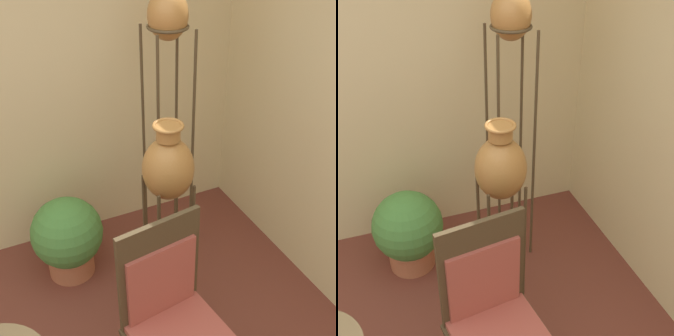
% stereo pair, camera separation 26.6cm
% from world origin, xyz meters
% --- Properties ---
extents(vase_stand_tall, '(0.28, 0.28, 2.11)m').
position_xyz_m(vase_stand_tall, '(1.06, 1.32, 1.76)').
color(vase_stand_tall, '#473823').
rests_on(vase_stand_tall, ground_plane).
extents(vase_stand_medium, '(0.31, 0.31, 1.44)m').
position_xyz_m(vase_stand_medium, '(0.80, 0.77, 1.13)').
color(vase_stand_medium, '#473823').
rests_on(vase_stand_medium, ground_plane).
extents(chair, '(0.58, 0.56, 1.14)m').
position_xyz_m(chair, '(0.57, 0.23, 0.62)').
color(chair, '#473823').
rests_on(chair, ground_plane).
extents(potted_plant, '(0.52, 0.52, 0.64)m').
position_xyz_m(potted_plant, '(0.27, 1.38, 0.34)').
color(potted_plant, '#B26647').
rests_on(potted_plant, ground_plane).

